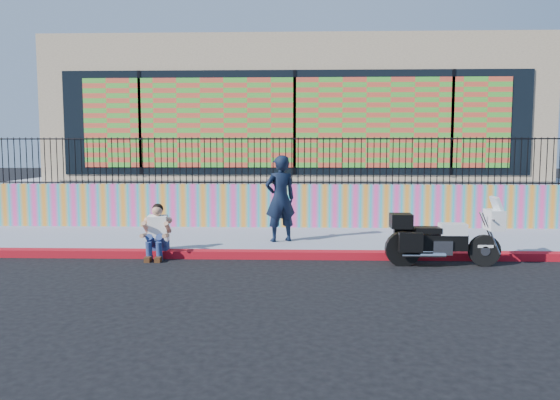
{
  "coord_description": "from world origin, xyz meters",
  "views": [
    {
      "loc": [
        0.12,
        -10.67,
        2.22
      ],
      "look_at": [
        -0.29,
        1.2,
        1.05
      ],
      "focal_mm": 35.0,
      "sensor_mm": 36.0,
      "label": 1
    }
  ],
  "objects": [
    {
      "name": "mural_wall",
      "position": [
        0.0,
        3.25,
        0.7
      ],
      "size": [
        16.0,
        0.2,
        1.1
      ],
      "primitive_type": "cube",
      "color": "#FF439A",
      "rests_on": "sidewalk"
    },
    {
      "name": "red_curb",
      "position": [
        0.0,
        0.0,
        0.07
      ],
      "size": [
        16.0,
        0.3,
        0.15
      ],
      "primitive_type": "cube",
      "color": "#AB0C1D",
      "rests_on": "ground"
    },
    {
      "name": "sidewalk",
      "position": [
        0.0,
        1.65,
        0.07
      ],
      "size": [
        16.0,
        3.0,
        0.15
      ],
      "primitive_type": "cube",
      "color": "gray",
      "rests_on": "ground"
    },
    {
      "name": "elevated_platform",
      "position": [
        0.0,
        8.35,
        0.62
      ],
      "size": [
        16.0,
        10.0,
        1.25
      ],
      "primitive_type": "cube",
      "color": "gray",
      "rests_on": "ground"
    },
    {
      "name": "seated_man",
      "position": [
        -2.68,
        -0.15,
        0.45
      ],
      "size": [
        0.54,
        0.71,
        1.06
      ],
      "color": "navy",
      "rests_on": "ground"
    },
    {
      "name": "storefront_building",
      "position": [
        0.0,
        8.13,
        3.25
      ],
      "size": [
        14.0,
        8.06,
        4.0
      ],
      "color": "tan",
      "rests_on": "elevated_platform"
    },
    {
      "name": "police_officer",
      "position": [
        -0.28,
        1.11,
        1.09
      ],
      "size": [
        0.8,
        0.67,
        1.88
      ],
      "primitive_type": "imported",
      "rotation": [
        0.0,
        0.0,
        3.53
      ],
      "color": "black",
      "rests_on": "sidewalk"
    },
    {
      "name": "ground",
      "position": [
        0.0,
        0.0,
        0.0
      ],
      "size": [
        90.0,
        90.0,
        0.0
      ],
      "primitive_type": "plane",
      "color": "black",
      "rests_on": "ground"
    },
    {
      "name": "metal_fence",
      "position": [
        0.0,
        3.25,
        1.85
      ],
      "size": [
        15.8,
        0.04,
        1.2
      ],
      "primitive_type": null,
      "color": "black",
      "rests_on": "mural_wall"
    },
    {
      "name": "police_motorcycle",
      "position": [
        2.78,
        -0.57,
        0.54
      ],
      "size": [
        2.09,
        0.69,
        1.3
      ],
      "color": "black",
      "rests_on": "ground"
    }
  ]
}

